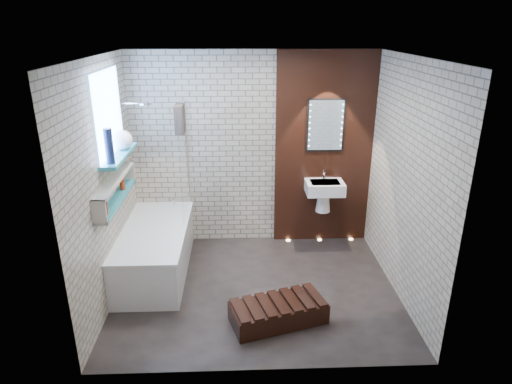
{
  "coord_description": "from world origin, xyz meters",
  "views": [
    {
      "loc": [
        -0.18,
        -4.45,
        2.91
      ],
      "look_at": [
        0.0,
        0.15,
        1.15
      ],
      "focal_mm": 31.29,
      "sensor_mm": 36.0,
      "label": 1
    }
  ],
  "objects_px": {
    "bath_screen": "(184,162)",
    "washbasin": "(324,192)",
    "led_mirror": "(326,125)",
    "bathtub": "(156,250)",
    "walnut_step": "(278,313)"
  },
  "relations": [
    {
      "from": "bath_screen",
      "to": "washbasin",
      "type": "xyz_separation_m",
      "value": [
        1.82,
        0.18,
        -0.49
      ]
    },
    {
      "from": "washbasin",
      "to": "led_mirror",
      "type": "relative_size",
      "value": 0.83
    },
    {
      "from": "bathtub",
      "to": "washbasin",
      "type": "relative_size",
      "value": 3.0
    },
    {
      "from": "bath_screen",
      "to": "walnut_step",
      "type": "distance_m",
      "value": 2.19
    },
    {
      "from": "walnut_step",
      "to": "washbasin",
      "type": "bearing_deg",
      "value": 66.07
    },
    {
      "from": "washbasin",
      "to": "led_mirror",
      "type": "bearing_deg",
      "value": 90.0
    },
    {
      "from": "bath_screen",
      "to": "walnut_step",
      "type": "height_order",
      "value": "bath_screen"
    },
    {
      "from": "bathtub",
      "to": "led_mirror",
      "type": "xyz_separation_m",
      "value": [
        2.17,
        0.78,
        1.36
      ]
    },
    {
      "from": "bath_screen",
      "to": "walnut_step",
      "type": "relative_size",
      "value": 1.45
    },
    {
      "from": "washbasin",
      "to": "walnut_step",
      "type": "bearing_deg",
      "value": -113.93
    },
    {
      "from": "bathtub",
      "to": "bath_screen",
      "type": "distance_m",
      "value": 1.14
    },
    {
      "from": "bathtub",
      "to": "walnut_step",
      "type": "height_order",
      "value": "bathtub"
    },
    {
      "from": "led_mirror",
      "to": "walnut_step",
      "type": "bearing_deg",
      "value": -112.09
    },
    {
      "from": "bath_screen",
      "to": "washbasin",
      "type": "bearing_deg",
      "value": 5.78
    },
    {
      "from": "bathtub",
      "to": "walnut_step",
      "type": "distance_m",
      "value": 1.79
    }
  ]
}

